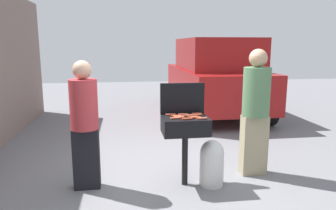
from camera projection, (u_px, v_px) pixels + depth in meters
ground_plane at (165, 179)px, 4.40m from camera, size 24.00×24.00×0.00m
bbq_grill at (185, 128)px, 4.10m from camera, size 0.60×0.44×0.93m
grill_lid_open at (182, 98)px, 4.25m from camera, size 0.60×0.05×0.42m
hot_dog_0 at (196, 117)px, 4.00m from camera, size 0.13×0.03×0.03m
hot_dog_1 at (183, 114)px, 4.18m from camera, size 0.13×0.04×0.03m
hot_dog_2 at (197, 114)px, 4.21m from camera, size 0.13×0.04×0.03m
hot_dog_3 at (175, 118)px, 3.97m from camera, size 0.13×0.04×0.03m
hot_dog_4 at (179, 117)px, 4.01m from camera, size 0.13×0.04×0.03m
hot_dog_5 at (198, 115)px, 4.15m from camera, size 0.13×0.04×0.03m
hot_dog_6 at (171, 114)px, 4.17m from camera, size 0.13×0.04×0.03m
hot_dog_7 at (188, 115)px, 4.12m from camera, size 0.13×0.04×0.03m
hot_dog_8 at (176, 116)px, 4.09m from camera, size 0.13×0.04×0.03m
hot_dog_9 at (202, 118)px, 3.95m from camera, size 0.13×0.03×0.03m
hot_dog_10 at (187, 119)px, 3.93m from camera, size 0.13×0.03×0.03m
hot_dog_11 at (178, 116)px, 4.07m from camera, size 0.13×0.04×0.03m
hot_dog_12 at (192, 117)px, 4.04m from camera, size 0.13×0.03×0.03m
propane_tank at (212, 162)px, 4.17m from camera, size 0.32×0.32×0.62m
person_left at (85, 121)px, 3.98m from camera, size 0.35×0.35×1.67m
person_right at (256, 108)px, 4.43m from camera, size 0.38×0.38×1.80m
parked_minivan at (215, 76)px, 8.54m from camera, size 2.03×4.40×2.02m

